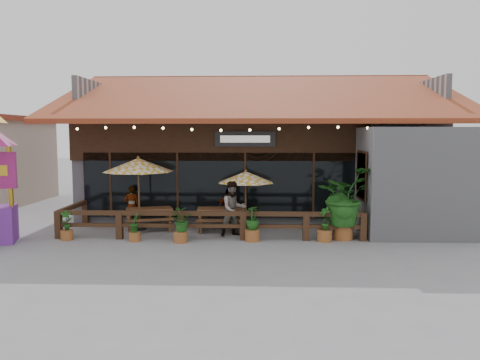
{
  "coord_description": "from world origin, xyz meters",
  "views": [
    {
      "loc": [
        -0.07,
        -15.21,
        3.38
      ],
      "look_at": [
        -0.68,
        1.5,
        1.73
      ],
      "focal_mm": 35.0,
      "sensor_mm": 36.0,
      "label": 1
    }
  ],
  "objects_px": {
    "umbrella_left": "(138,165)",
    "tropical_plant": "(344,198)",
    "picnic_table_left": "(149,215)",
    "umbrella_right": "(246,177)",
    "picnic_table_right": "(221,215)"
  },
  "relations": [
    {
      "from": "umbrella_left",
      "to": "tropical_plant",
      "type": "height_order",
      "value": "umbrella_left"
    },
    {
      "from": "umbrella_left",
      "to": "picnic_table_left",
      "type": "xyz_separation_m",
      "value": [
        0.34,
        0.05,
        -1.77
      ]
    },
    {
      "from": "umbrella_right",
      "to": "picnic_table_left",
      "type": "height_order",
      "value": "umbrella_right"
    },
    {
      "from": "tropical_plant",
      "to": "umbrella_right",
      "type": "bearing_deg",
      "value": 157.7
    },
    {
      "from": "picnic_table_right",
      "to": "picnic_table_left",
      "type": "bearing_deg",
      "value": 179.6
    },
    {
      "from": "umbrella_left",
      "to": "picnic_table_left",
      "type": "relative_size",
      "value": 1.69
    },
    {
      "from": "umbrella_right",
      "to": "picnic_table_right",
      "type": "xyz_separation_m",
      "value": [
        -0.88,
        0.0,
        -1.34
      ]
    },
    {
      "from": "umbrella_left",
      "to": "picnic_table_left",
      "type": "distance_m",
      "value": 1.8
    },
    {
      "from": "umbrella_left",
      "to": "tropical_plant",
      "type": "distance_m",
      "value": 7.1
    },
    {
      "from": "picnic_table_left",
      "to": "umbrella_left",
      "type": "bearing_deg",
      "value": -170.93
    },
    {
      "from": "picnic_table_left",
      "to": "picnic_table_right",
      "type": "relative_size",
      "value": 1.11
    },
    {
      "from": "picnic_table_left",
      "to": "picnic_table_right",
      "type": "bearing_deg",
      "value": -0.4
    },
    {
      "from": "umbrella_left",
      "to": "picnic_table_right",
      "type": "relative_size",
      "value": 1.88
    },
    {
      "from": "picnic_table_right",
      "to": "tropical_plant",
      "type": "distance_m",
      "value": 4.33
    },
    {
      "from": "umbrella_left",
      "to": "umbrella_right",
      "type": "bearing_deg",
      "value": 0.52
    }
  ]
}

